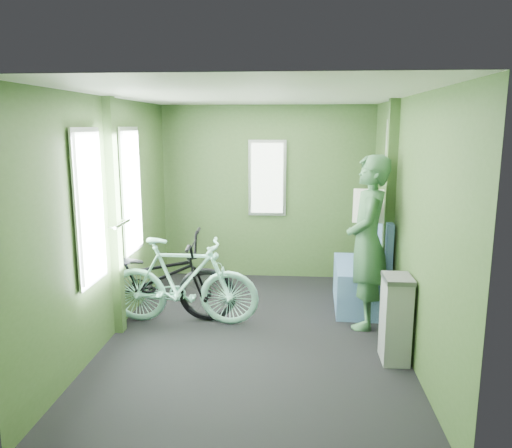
{
  "coord_description": "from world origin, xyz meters",
  "views": [
    {
      "loc": [
        0.37,
        -4.6,
        2.03
      ],
      "look_at": [
        0.0,
        0.1,
        1.1
      ],
      "focal_mm": 35.0,
      "sensor_mm": 36.0,
      "label": 1
    }
  ],
  "objects_px": {
    "bicycle_mint": "(184,325)",
    "passenger": "(368,242)",
    "bicycle_black": "(152,320)",
    "bench_seat": "(362,280)",
    "waste_box": "(396,319)"
  },
  "relations": [
    {
      "from": "bicycle_mint",
      "to": "passenger",
      "type": "distance_m",
      "value": 2.07
    },
    {
      "from": "bicycle_black",
      "to": "bicycle_mint",
      "type": "height_order",
      "value": "bicycle_black"
    },
    {
      "from": "bicycle_mint",
      "to": "bench_seat",
      "type": "distance_m",
      "value": 2.06
    },
    {
      "from": "bicycle_black",
      "to": "waste_box",
      "type": "bearing_deg",
      "value": -106.73
    },
    {
      "from": "bicycle_mint",
      "to": "passenger",
      "type": "bearing_deg",
      "value": -83.96
    },
    {
      "from": "waste_box",
      "to": "bench_seat",
      "type": "height_order",
      "value": "bench_seat"
    },
    {
      "from": "bicycle_black",
      "to": "waste_box",
      "type": "height_order",
      "value": "waste_box"
    },
    {
      "from": "waste_box",
      "to": "bench_seat",
      "type": "bearing_deg",
      "value": 94.77
    },
    {
      "from": "bicycle_black",
      "to": "waste_box",
      "type": "xyz_separation_m",
      "value": [
        2.38,
        -0.72,
        0.39
      ]
    },
    {
      "from": "passenger",
      "to": "bench_seat",
      "type": "distance_m",
      "value": 0.78
    },
    {
      "from": "bench_seat",
      "to": "passenger",
      "type": "bearing_deg",
      "value": -92.21
    },
    {
      "from": "bicycle_black",
      "to": "bench_seat",
      "type": "bearing_deg",
      "value": -74.77
    },
    {
      "from": "bicycle_black",
      "to": "bench_seat",
      "type": "height_order",
      "value": "bench_seat"
    },
    {
      "from": "bicycle_mint",
      "to": "waste_box",
      "type": "height_order",
      "value": "waste_box"
    },
    {
      "from": "waste_box",
      "to": "bicycle_black",
      "type": "bearing_deg",
      "value": 163.1
    }
  ]
}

